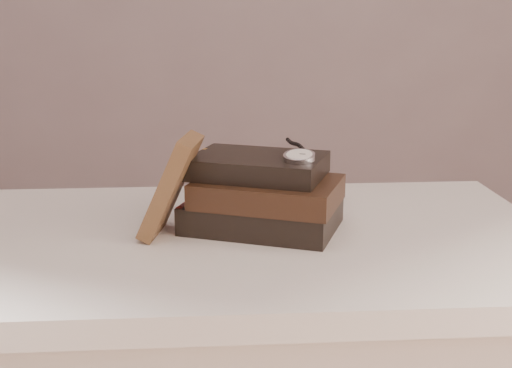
{
  "coord_description": "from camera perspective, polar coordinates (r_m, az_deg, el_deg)",
  "views": [
    {
      "loc": [
        -0.06,
        -0.7,
        1.11
      ],
      "look_at": [
        0.02,
        0.37,
        0.82
      ],
      "focal_mm": 48.36,
      "sensor_mm": 36.0,
      "label": 1
    }
  ],
  "objects": [
    {
      "name": "book_stack",
      "position": [
        1.12,
        0.58,
        -0.93
      ],
      "size": [
        0.28,
        0.25,
        0.12
      ],
      "color": "black",
      "rests_on": "table"
    },
    {
      "name": "pocket_watch",
      "position": [
        1.08,
        3.57,
        2.39
      ],
      "size": [
        0.06,
        0.16,
        0.02
      ],
      "color": "silver",
      "rests_on": "book_stack"
    },
    {
      "name": "journal",
      "position": [
        1.09,
        -7.05,
        -0.15
      ],
      "size": [
        0.11,
        0.12,
        0.16
      ],
      "primitive_type": "cube",
      "rotation": [
        0.0,
        0.43,
        -0.19
      ],
      "color": "#472E1B",
      "rests_on": "table"
    },
    {
      "name": "table",
      "position": [
        1.15,
        -0.87,
        -8.44
      ],
      "size": [
        1.0,
        0.6,
        0.75
      ],
      "color": "silver",
      "rests_on": "ground"
    },
    {
      "name": "eyeglasses",
      "position": [
        1.22,
        -2.19,
        0.94
      ],
      "size": [
        0.14,
        0.14,
        0.05
      ],
      "color": "silver",
      "rests_on": "book_stack"
    }
  ]
}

